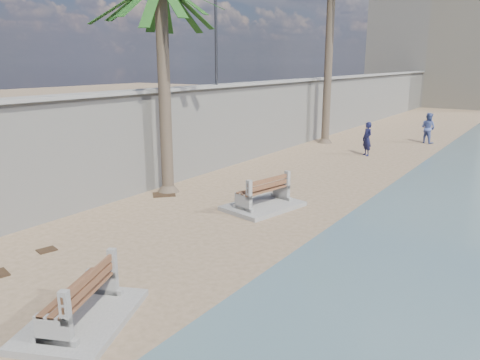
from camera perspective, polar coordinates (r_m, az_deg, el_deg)
The scene contains 11 objects.
ground_plane at distance 9.19m, azimuth -23.69°, elevation -16.82°, with size 140.00×140.00×0.00m, color #907458.
seawall at distance 26.97m, azimuth 7.42°, elevation 8.18°, with size 0.45×70.00×3.50m, color gray.
wall_cap at distance 26.84m, azimuth 7.55°, elevation 12.00°, with size 0.80×70.00×0.12m, color gray.
end_building at distance 56.68m, azimuth 26.21°, elevation 15.35°, with size 18.00×12.00×14.00m, color #B7AA93.
bench_near at distance 9.04m, azimuth -18.88°, elevation -13.75°, with size 2.42×2.80×0.98m.
bench_far at distance 14.90m, azimuth 2.84°, elevation -1.80°, with size 2.11×2.71×1.01m.
streetlight at distance 20.07m, azimuth -2.98°, elevation 20.22°, with size 0.28×0.28×5.12m.
person_a at distance 24.01m, azimuth 15.25°, elevation 5.15°, with size 0.69×0.47×1.92m, color #141638.
person_b at distance 28.85m, azimuth 21.96°, elevation 6.09°, with size 0.93×0.72×1.93m, color #4A5A99.
debris_c at distance 16.66m, azimuth -9.25°, elevation -1.75°, with size 0.77×0.62×0.03m, color #382616.
debris_d at distance 12.68m, azimuth -22.50°, elevation -7.89°, with size 0.43×0.34×0.03m, color #382616.
Camera 1 is at (6.95, -3.91, 4.56)m, focal length 35.00 mm.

